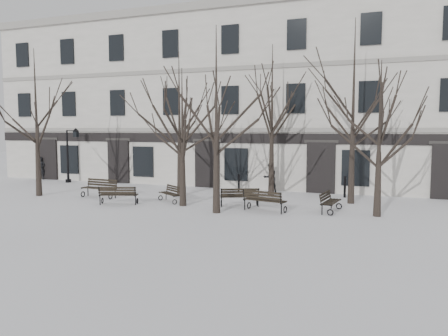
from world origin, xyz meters
The scene contains 20 objects.
ground centered at (0.00, 0.00, 0.00)m, with size 100.00×100.00×0.00m, color white.
building centered at (0.00, 12.96, 5.52)m, with size 40.40×10.20×11.40m.
tree_0 centered at (-10.87, 1.55, 4.97)m, with size 5.57×5.57×7.96m.
tree_1 centered at (-2.09, 1.49, 4.06)m, with size 4.55×4.55×6.49m.
tree_2 centered at (0.06, 0.41, 5.03)m, with size 5.64×5.64×8.05m.
tree_3 centered at (6.68, 2.04, 4.05)m, with size 4.53×4.53×6.48m.
tree_4 centered at (-3.61, 4.29, 4.87)m, with size 5.46×5.46×7.80m.
tree_5 centered at (1.04, 6.23, 5.14)m, with size 5.76×5.76×8.23m.
tree_6 centered at (5.40, 4.97, 5.59)m, with size 6.26×6.26×8.95m.
bench_0 centered at (-7.36, 2.20, 0.54)m, with size 2.01×0.86×0.99m.
bench_1 centered at (-5.15, 0.66, 0.50)m, with size 1.92×1.20×0.92m.
bench_2 centered at (1.94, 1.37, 0.53)m, with size 2.03×1.11×0.97m.
bench_3 centered at (-3.11, 2.26, 0.44)m, with size 1.64×1.39×0.82m.
bench_4 centered at (0.54, 2.19, 0.50)m, with size 1.90×1.31×0.92m.
bench_5 centered at (4.68, 2.36, 0.48)m, with size 0.84×1.81×0.88m.
lamp_post centered at (-13.16, 6.95, 2.15)m, with size 1.16×0.43×3.71m.
bollard_a centered at (-0.98, 6.61, 0.56)m, with size 0.14×0.14×1.05m.
bollard_b centered at (4.95, 6.75, 0.62)m, with size 0.15×0.15×1.16m.
pedestrian_a centered at (-16.46, 7.71, 0.00)m, with size 0.60×0.39×1.64m, color black.
pedestrian_b centered at (0.71, 7.25, 0.00)m, with size 0.83×0.64×1.70m, color black.
Camera 1 is at (6.94, -17.17, 3.68)m, focal length 35.00 mm.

